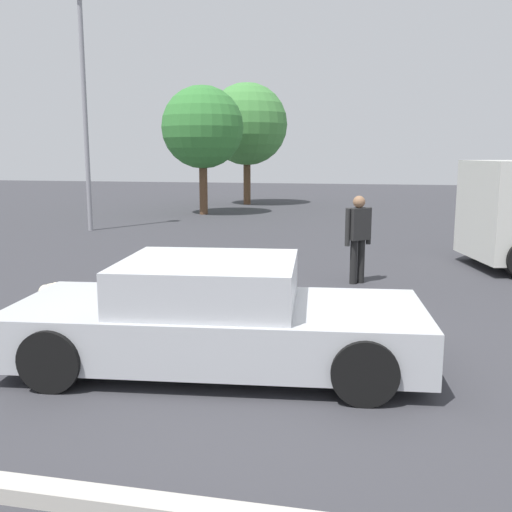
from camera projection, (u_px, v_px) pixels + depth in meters
name	position (u px, v px, depth m)	size (l,w,h in m)	color
ground_plane	(251.00, 365.00, 6.53)	(80.00, 80.00, 0.00)	#38383D
sedan_foreground	(216.00, 317.00, 6.43)	(4.63, 2.31, 1.20)	#B7BABF
dog	(50.00, 293.00, 8.74)	(0.37, 0.68, 0.45)	beige
pedestrian	(358.00, 232.00, 10.50)	(0.46, 0.44, 1.60)	black
parking_curb	(157.00, 508.00, 3.80)	(9.62, 0.20, 0.12)	#B7B2A8
light_post_near	(83.00, 70.00, 17.16)	(0.44, 0.44, 7.13)	gray
tree_back_left	(203.00, 128.00, 22.18)	(3.12, 3.12, 4.88)	brown
tree_back_center	(247.00, 124.00, 26.54)	(3.69, 3.69, 5.49)	brown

